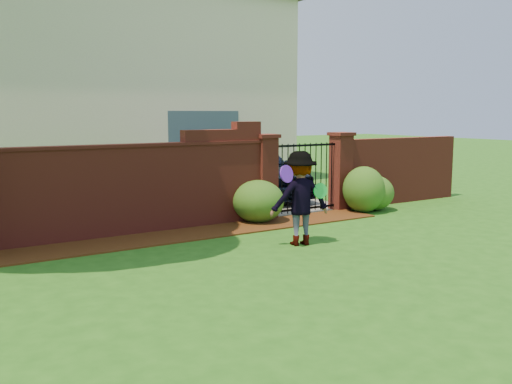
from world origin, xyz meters
TOP-DOWN VIEW (x-y plane):
  - ground at (0.00, 0.00)m, footprint 80.00×80.00m
  - mulch_bed at (-0.95, 3.34)m, footprint 11.10×1.08m
  - brick_wall at (-2.01, 4.00)m, footprint 8.70×0.31m
  - brick_wall_return at (6.60, 4.00)m, footprint 4.00×0.25m
  - pillar_left at (2.40, 4.00)m, footprint 0.50×0.50m
  - pillar_right at (4.60, 4.00)m, footprint 0.50×0.50m
  - iron_gate at (3.50, 4.00)m, footprint 1.78×0.03m
  - driveway at (3.50, 8.00)m, footprint 3.20×8.00m
  - house at (1.00, 12.00)m, footprint 12.40×6.40m
  - car at (3.82, 6.58)m, footprint 2.08×4.57m
  - shrub_left at (2.01, 3.70)m, footprint 1.12×1.12m
  - shrub_middle at (4.79, 3.39)m, footprint 0.99×0.99m
  - shrub_right at (5.19, 3.45)m, footprint 0.96×0.96m
  - man at (1.50, 1.53)m, footprint 1.21×0.89m
  - frisbee_purple at (1.07, 1.36)m, footprint 0.31×0.15m
  - frisbee_green at (1.80, 1.34)m, footprint 0.28×0.09m

SIDE VIEW (x-z plane):
  - ground at x=0.00m, z-range -0.01..0.00m
  - driveway at x=3.50m, z-range 0.00..0.01m
  - mulch_bed at x=-0.95m, z-range 0.00..0.03m
  - shrub_right at x=5.19m, z-range 0.00..0.85m
  - shrub_left at x=2.01m, z-range 0.00..0.92m
  - shrub_middle at x=4.79m, z-range 0.00..1.09m
  - car at x=3.82m, z-range 0.00..1.52m
  - man at x=1.50m, z-range 0.00..1.68m
  - brick_wall_return at x=6.60m, z-range 0.00..1.70m
  - iron_gate at x=3.50m, z-range 0.05..1.65m
  - brick_wall at x=-2.01m, z-range -0.15..2.01m
  - pillar_left at x=2.40m, z-range 0.02..1.90m
  - pillar_right at x=4.60m, z-range 0.02..1.90m
  - frisbee_green at x=1.80m, z-range 0.84..1.12m
  - frisbee_purple at x=1.07m, z-range 1.17..1.47m
  - house at x=1.00m, z-range 0.01..6.31m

